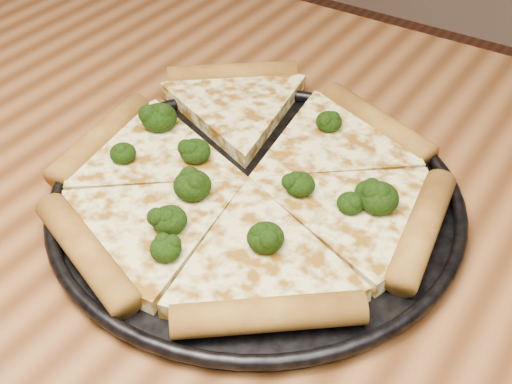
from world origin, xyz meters
The scene contains 4 objects.
dining_table centered at (0.00, 0.00, 0.66)m, with size 1.20×0.90×0.75m.
pizza_pan centered at (0.01, 0.08, 0.76)m, with size 0.34×0.34×0.02m.
pizza centered at (-0.01, 0.09, 0.77)m, with size 0.34×0.36×0.03m.
broccoli_florets centered at (0.00, 0.08, 0.78)m, with size 0.25×0.23×0.02m.
Camera 1 is at (0.25, -0.28, 1.12)m, focal length 48.70 mm.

